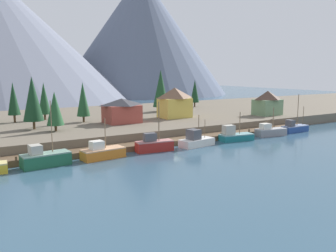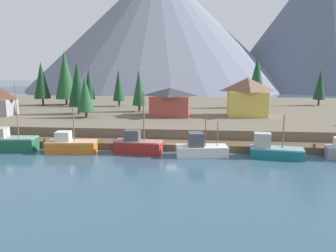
# 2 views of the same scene
# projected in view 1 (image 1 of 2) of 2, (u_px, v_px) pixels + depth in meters

# --- Properties ---
(ground_plane) EXTENTS (400.00, 400.00, 1.00)m
(ground_plane) POSITION_uv_depth(u_px,v_px,m) (129.00, 134.00, 84.74)
(ground_plane) COLOR #335166
(dock) EXTENTS (80.00, 4.00, 1.60)m
(dock) POSITION_uv_depth(u_px,v_px,m) (168.00, 142.00, 69.44)
(dock) COLOR brown
(dock) RESTS_ON ground_plane
(shoreline_bank) EXTENTS (400.00, 56.00, 2.50)m
(shoreline_bank) POSITION_uv_depth(u_px,v_px,m) (109.00, 120.00, 94.57)
(shoreline_bank) COLOR #665B4C
(shoreline_bank) RESTS_ON ground_plane
(mountain_central_peak) EXTENTS (107.57, 107.57, 75.02)m
(mountain_central_peak) POSITION_uv_depth(u_px,v_px,m) (142.00, 34.00, 224.62)
(mountain_central_peak) COLOR slate
(mountain_central_peak) RESTS_ON ground_plane
(fishing_boat_green) EXTENTS (7.32, 3.43, 9.95)m
(fishing_boat_green) POSITION_uv_depth(u_px,v_px,m) (45.00, 159.00, 53.49)
(fishing_boat_green) COLOR #1E5B3D
(fishing_boat_green) RESTS_ON ground_plane
(fishing_boat_orange) EXTENTS (7.34, 3.48, 6.67)m
(fishing_boat_orange) POSITION_uv_depth(u_px,v_px,m) (102.00, 152.00, 58.24)
(fishing_boat_orange) COLOR #CC6B1E
(fishing_boat_orange) RESTS_ON ground_plane
(fishing_boat_red) EXTENTS (6.98, 3.07, 8.93)m
(fishing_boat_red) POSITION_uv_depth(u_px,v_px,m) (154.00, 145.00, 63.57)
(fishing_boat_red) COLOR maroon
(fishing_boat_red) RESTS_ON ground_plane
(fishing_boat_white) EXTENTS (7.43, 3.85, 6.03)m
(fishing_boat_white) POSITION_uv_depth(u_px,v_px,m) (196.00, 141.00, 67.88)
(fishing_boat_white) COLOR silver
(fishing_boat_white) RESTS_ON ground_plane
(fishing_boat_teal) EXTENTS (7.42, 3.70, 5.98)m
(fishing_boat_teal) POSITION_uv_depth(u_px,v_px,m) (235.00, 136.00, 73.23)
(fishing_boat_teal) COLOR #196B70
(fishing_boat_teal) RESTS_ON ground_plane
(fishing_boat_grey) EXTENTS (7.39, 3.51, 6.37)m
(fishing_boat_grey) POSITION_uv_depth(u_px,v_px,m) (270.00, 131.00, 78.75)
(fishing_boat_grey) COLOR gray
(fishing_boat_grey) RESTS_ON ground_plane
(fishing_boat_blue) EXTENTS (7.12, 2.43, 8.95)m
(fishing_boat_blue) POSITION_uv_depth(u_px,v_px,m) (294.00, 128.00, 83.77)
(fishing_boat_blue) COLOR navy
(fishing_boat_blue) RESTS_ON ground_plane
(house_yellow) EXTENTS (7.89, 5.82, 7.66)m
(house_yellow) POSITION_uv_depth(u_px,v_px,m) (175.00, 102.00, 90.35)
(house_yellow) COLOR gold
(house_yellow) RESTS_ON shoreline_bank
(house_red) EXTENTS (7.97, 6.58, 5.62)m
(house_red) POSITION_uv_depth(u_px,v_px,m) (122.00, 110.00, 81.36)
(house_red) COLOR #9E4238
(house_red) RESTS_ON shoreline_bank
(house_green) EXTENTS (7.33, 5.26, 6.56)m
(house_green) POSITION_uv_depth(u_px,v_px,m) (267.00, 103.00, 95.81)
(house_green) COLOR #6B8E66
(house_green) RESTS_ON shoreline_bank
(conifer_near_left) EXTENTS (4.04, 4.04, 10.82)m
(conifer_near_left) POSITION_uv_depth(u_px,v_px,m) (33.00, 99.00, 71.60)
(conifer_near_left) COLOR #4C3823
(conifer_near_left) RESTS_ON shoreline_bank
(conifer_mid_left) EXTENTS (3.06, 3.06, 9.29)m
(conifer_mid_left) POSITION_uv_depth(u_px,v_px,m) (83.00, 99.00, 81.88)
(conifer_mid_left) COLOR #4C3823
(conifer_mid_left) RESTS_ON shoreline_bank
(conifer_mid_right) EXTENTS (2.78, 2.78, 9.32)m
(conifer_mid_right) POSITION_uv_depth(u_px,v_px,m) (13.00, 99.00, 81.29)
(conifer_mid_right) COLOR #4C3823
(conifer_mid_right) RESTS_ON shoreline_bank
(conifer_back_left) EXTENTS (4.61, 4.61, 12.24)m
(conifer_back_left) POSITION_uv_depth(u_px,v_px,m) (161.00, 88.00, 103.53)
(conifer_back_left) COLOR #4C3823
(conifer_back_left) RESTS_ON shoreline_bank
(conifer_back_right) EXTENTS (2.93, 2.93, 9.06)m
(conifer_back_right) POSITION_uv_depth(u_px,v_px,m) (195.00, 91.00, 117.27)
(conifer_back_right) COLOR #4C3823
(conifer_back_right) RESTS_ON shoreline_bank
(conifer_far_left) EXTENTS (2.97, 2.97, 9.14)m
(conifer_far_left) POSITION_uv_depth(u_px,v_px,m) (44.00, 98.00, 86.04)
(conifer_far_left) COLOR #4C3823
(conifer_far_left) RESTS_ON shoreline_bank
(conifer_far_right) EXTENTS (3.36, 3.36, 7.87)m
(conifer_far_right) POSITION_uv_depth(u_px,v_px,m) (55.00, 108.00, 69.59)
(conifer_far_right) COLOR #4C3823
(conifer_far_right) RESTS_ON shoreline_bank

